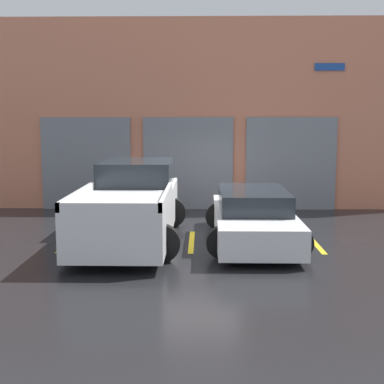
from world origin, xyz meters
The scene contains 7 objects.
ground_plane centered at (0.00, 0.00, 0.00)m, with size 28.00×28.00×0.00m, color black.
shophouse_building centered at (-0.01, 3.29, 2.89)m, with size 14.88×0.68×5.88m.
pickup_truck centered at (-1.42, -1.23, 0.84)m, with size 2.47×5.58×1.77m.
sedan_white centered at (1.42, -1.48, 0.58)m, with size 2.19×4.68×1.22m.
parking_stripe_far_left centered at (-2.84, -1.51, 0.00)m, with size 0.12×2.20×0.01m, color gold.
parking_stripe_left centered at (0.00, -1.51, 0.00)m, with size 0.12×2.20×0.01m, color gold.
parking_stripe_centre centered at (2.84, -1.51, 0.00)m, with size 0.12×2.20×0.01m, color gold.
Camera 1 is at (0.25, -13.63, 2.88)m, focal length 50.00 mm.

